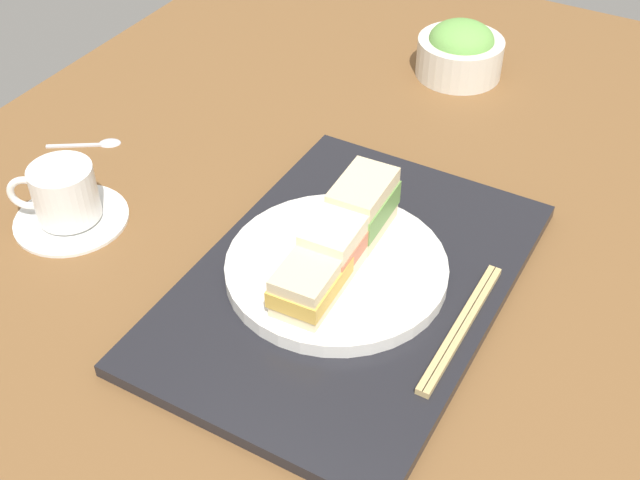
{
  "coord_description": "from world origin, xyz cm",
  "views": [
    {
      "loc": [
        -60.15,
        -34.05,
        59.13
      ],
      "look_at": [
        -5.73,
        -3.46,
        5.0
      ],
      "focal_mm": 46.39,
      "sensor_mm": 36.0,
      "label": 1
    }
  ],
  "objects_px": {
    "sandwich_far": "(361,207)",
    "sandwich_middle": "(337,242)",
    "sandwich_plate": "(336,268)",
    "teaspoon": "(100,141)",
    "sandwich_near": "(310,282)",
    "chopsticks_pair": "(461,327)",
    "coffee_cup": "(65,199)",
    "salad_bowl": "(457,50)"
  },
  "relations": [
    {
      "from": "sandwich_far",
      "to": "sandwich_middle",
      "type": "bearing_deg",
      "value": -177.74
    },
    {
      "from": "sandwich_plate",
      "to": "teaspoon",
      "type": "relative_size",
      "value": 2.73
    },
    {
      "from": "sandwich_near",
      "to": "sandwich_middle",
      "type": "relative_size",
      "value": 0.99
    },
    {
      "from": "chopsticks_pair",
      "to": "coffee_cup",
      "type": "bearing_deg",
      "value": 95.9
    },
    {
      "from": "salad_bowl",
      "to": "chopsticks_pair",
      "type": "distance_m",
      "value": 0.51
    },
    {
      "from": "sandwich_near",
      "to": "sandwich_far",
      "type": "bearing_deg",
      "value": 2.26
    },
    {
      "from": "sandwich_far",
      "to": "salad_bowl",
      "type": "distance_m",
      "value": 0.41
    },
    {
      "from": "salad_bowl",
      "to": "teaspoon",
      "type": "xyz_separation_m",
      "value": [
        -0.38,
        0.32,
        -0.03
      ]
    },
    {
      "from": "sandwich_near",
      "to": "salad_bowl",
      "type": "xyz_separation_m",
      "value": [
        0.52,
        0.06,
        -0.02
      ]
    },
    {
      "from": "teaspoon",
      "to": "sandwich_near",
      "type": "bearing_deg",
      "value": -109.44
    },
    {
      "from": "salad_bowl",
      "to": "coffee_cup",
      "type": "xyz_separation_m",
      "value": [
        -0.52,
        0.25,
        -0.0
      ]
    },
    {
      "from": "salad_bowl",
      "to": "teaspoon",
      "type": "height_order",
      "value": "salad_bowl"
    },
    {
      "from": "sandwich_near",
      "to": "teaspoon",
      "type": "distance_m",
      "value": 0.41
    },
    {
      "from": "sandwich_near",
      "to": "coffee_cup",
      "type": "height_order",
      "value": "sandwich_near"
    },
    {
      "from": "teaspoon",
      "to": "sandwich_middle",
      "type": "bearing_deg",
      "value": -101.62
    },
    {
      "from": "sandwich_near",
      "to": "chopsticks_pair",
      "type": "distance_m",
      "value": 0.15
    },
    {
      "from": "sandwich_plate",
      "to": "sandwich_middle",
      "type": "xyz_separation_m",
      "value": [
        0.0,
        0.0,
        0.04
      ]
    },
    {
      "from": "coffee_cup",
      "to": "teaspoon",
      "type": "xyz_separation_m",
      "value": [
        0.13,
        0.07,
        -0.03
      ]
    },
    {
      "from": "chopsticks_pair",
      "to": "coffee_cup",
      "type": "height_order",
      "value": "coffee_cup"
    },
    {
      "from": "sandwich_middle",
      "to": "coffee_cup",
      "type": "relative_size",
      "value": 0.66
    },
    {
      "from": "sandwich_near",
      "to": "sandwich_middle",
      "type": "bearing_deg",
      "value": 2.26
    },
    {
      "from": "sandwich_far",
      "to": "chopsticks_pair",
      "type": "distance_m",
      "value": 0.16
    },
    {
      "from": "sandwich_plate",
      "to": "sandwich_near",
      "type": "relative_size",
      "value": 2.7
    },
    {
      "from": "sandwich_plate",
      "to": "teaspoon",
      "type": "bearing_deg",
      "value": 78.38
    },
    {
      "from": "sandwich_middle",
      "to": "teaspoon",
      "type": "height_order",
      "value": "sandwich_middle"
    },
    {
      "from": "sandwich_plate",
      "to": "sandwich_far",
      "type": "relative_size",
      "value": 2.73
    },
    {
      "from": "coffee_cup",
      "to": "chopsticks_pair",
      "type": "bearing_deg",
      "value": -84.1
    },
    {
      "from": "sandwich_plate",
      "to": "salad_bowl",
      "type": "bearing_deg",
      "value": 7.31
    },
    {
      "from": "sandwich_middle",
      "to": "coffee_cup",
      "type": "height_order",
      "value": "sandwich_middle"
    },
    {
      "from": "sandwich_near",
      "to": "coffee_cup",
      "type": "bearing_deg",
      "value": 89.84
    },
    {
      "from": "sandwich_far",
      "to": "sandwich_near",
      "type": "bearing_deg",
      "value": -177.74
    },
    {
      "from": "sandwich_near",
      "to": "teaspoon",
      "type": "height_order",
      "value": "sandwich_near"
    },
    {
      "from": "chopsticks_pair",
      "to": "teaspoon",
      "type": "xyz_separation_m",
      "value": [
        0.09,
        0.52,
        -0.01
      ]
    },
    {
      "from": "sandwich_plate",
      "to": "sandwich_near",
      "type": "height_order",
      "value": "sandwich_near"
    },
    {
      "from": "chopsticks_pair",
      "to": "sandwich_far",
      "type": "bearing_deg",
      "value": 64.87
    },
    {
      "from": "teaspoon",
      "to": "salad_bowl",
      "type": "bearing_deg",
      "value": -39.89
    },
    {
      "from": "coffee_cup",
      "to": "sandwich_far",
      "type": "bearing_deg",
      "value": -69.8
    },
    {
      "from": "chopsticks_pair",
      "to": "teaspoon",
      "type": "relative_size",
      "value": 2.21
    },
    {
      "from": "chopsticks_pair",
      "to": "salad_bowl",
      "type": "bearing_deg",
      "value": 22.83
    },
    {
      "from": "sandwich_middle",
      "to": "salad_bowl",
      "type": "distance_m",
      "value": 0.47
    },
    {
      "from": "sandwich_near",
      "to": "teaspoon",
      "type": "bearing_deg",
      "value": 70.56
    },
    {
      "from": "sandwich_near",
      "to": "teaspoon",
      "type": "xyz_separation_m",
      "value": [
        0.14,
        0.38,
        -0.05
      ]
    }
  ]
}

